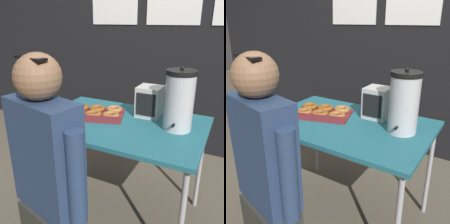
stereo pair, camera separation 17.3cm
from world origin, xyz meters
The scene contains 8 objects.
ground_plane centered at (0.00, 0.00, 0.00)m, with size 12.00×12.00×0.00m, color brown.
back_wall centered at (0.00, 1.30, 1.30)m, with size 6.00×0.11×2.60m.
folding_table centered at (0.00, 0.00, 0.71)m, with size 1.14×0.76×0.77m.
donut_box centered at (-0.21, 0.02, 0.79)m, with size 0.47×0.38×0.05m.
coffee_urn centered at (0.38, 0.05, 0.96)m, with size 0.18×0.21×0.41m.
cell_phone centered at (-0.47, -0.24, 0.77)m, with size 0.11×0.16×0.01m.
space_heater centered at (0.14, 0.20, 0.88)m, with size 0.17×0.17×0.22m.
person_seated centered at (-0.14, -0.60, 0.63)m, with size 0.54×0.30×1.30m.
Camera 2 is at (0.82, -1.36, 1.43)m, focal length 40.00 mm.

